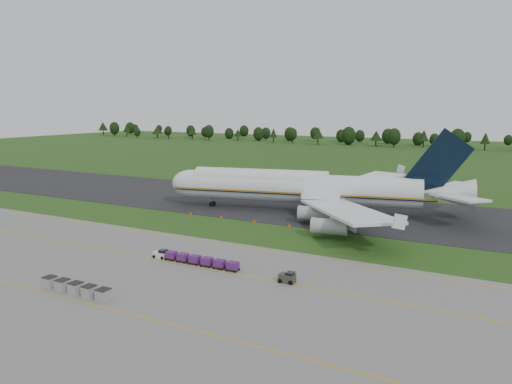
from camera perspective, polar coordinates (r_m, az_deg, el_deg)
The scene contains 10 objects.
ground at distance 98.26m, azimuth -3.34°, elevation -4.28°, with size 600.00×600.00×0.00m, color #234514.
apron at distance 72.79m, azimuth -17.73°, elevation -9.79°, with size 300.00×52.00×0.06m, color slate.
taxiway at distance 122.38m, azimuth 3.55°, elevation -1.46°, with size 300.00×40.00×0.08m, color black.
apron_markings at distance 77.50m, azimuth -13.98°, elevation -8.38°, with size 300.00×30.20×0.01m.
tree_line at distance 305.03m, azimuth 19.12°, elevation 5.89°, with size 525.97×21.86×11.19m.
aircraft at distance 113.73m, azimuth 5.61°, elevation 0.48°, with size 69.54×66.10×19.47m.
baggage_train at distance 77.35m, azimuth -7.18°, elevation -7.63°, with size 15.40×1.40×1.34m.
utility_cart at distance 69.17m, azimuth 3.58°, elevation -9.82°, with size 2.24×1.54×1.21m.
uld_row at distance 68.95m, azimuth -19.91°, elevation -10.31°, with size 11.17×1.57×1.55m.
edge_markers at distance 104.95m, azimuth -2.14°, elevation -3.20°, with size 24.51×0.30×0.60m.
Camera 1 is at (50.18, -81.05, 23.81)m, focal length 35.00 mm.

